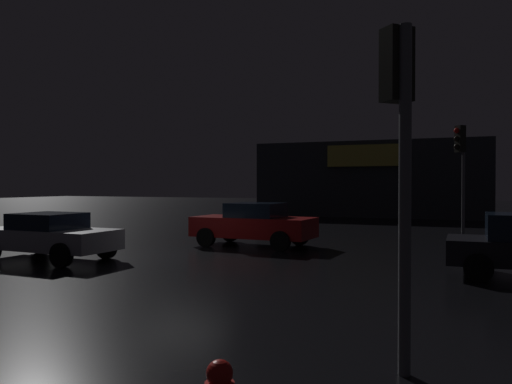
{
  "coord_description": "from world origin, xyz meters",
  "views": [
    {
      "loc": [
        7.82,
        -13.32,
        2.19
      ],
      "look_at": [
        1.21,
        2.85,
        1.92
      ],
      "focal_mm": 35.63,
      "sensor_mm": 36.0,
      "label": 1
    }
  ],
  "objects_px": {
    "store_building": "(377,180)",
    "car_near": "(254,224)",
    "car_far": "(49,235)",
    "traffic_signal_main": "(399,126)",
    "traffic_signal_opposite": "(461,155)"
  },
  "relations": [
    {
      "from": "store_building",
      "to": "car_near",
      "type": "bearing_deg",
      "value": -92.66
    },
    {
      "from": "car_near",
      "to": "car_far",
      "type": "distance_m",
      "value": 6.75
    },
    {
      "from": "traffic_signal_main",
      "to": "car_near",
      "type": "xyz_separation_m",
      "value": [
        -6.16,
        10.47,
        -2.08
      ]
    },
    {
      "from": "store_building",
      "to": "traffic_signal_main",
      "type": "bearing_deg",
      "value": -80.76
    },
    {
      "from": "traffic_signal_main",
      "to": "traffic_signal_opposite",
      "type": "distance_m",
      "value": 14.17
    },
    {
      "from": "store_building",
      "to": "car_near",
      "type": "distance_m",
      "value": 21.39
    },
    {
      "from": "traffic_signal_main",
      "to": "traffic_signal_opposite",
      "type": "bearing_deg",
      "value": 87.57
    },
    {
      "from": "store_building",
      "to": "car_far",
      "type": "height_order",
      "value": "store_building"
    },
    {
      "from": "store_building",
      "to": "car_far",
      "type": "bearing_deg",
      "value": -101.13
    },
    {
      "from": "car_far",
      "to": "store_building",
      "type": "bearing_deg",
      "value": 78.87
    },
    {
      "from": "store_building",
      "to": "car_far",
      "type": "relative_size",
      "value": 3.72
    },
    {
      "from": "traffic_signal_main",
      "to": "car_near",
      "type": "height_order",
      "value": "traffic_signal_main"
    },
    {
      "from": "car_near",
      "to": "store_building",
      "type": "bearing_deg",
      "value": 87.34
    },
    {
      "from": "store_building",
      "to": "car_far",
      "type": "xyz_separation_m",
      "value": [
        -5.23,
        -26.56,
        -1.81
      ]
    },
    {
      "from": "store_building",
      "to": "traffic_signal_opposite",
      "type": "bearing_deg",
      "value": -71.87
    }
  ]
}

